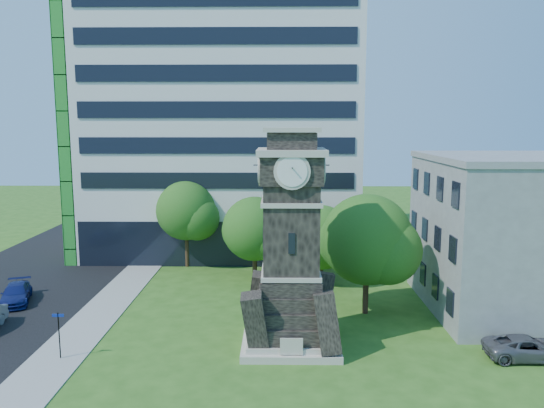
{
  "coord_description": "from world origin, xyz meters",
  "views": [
    {
      "loc": [
        2.36,
        -26.7,
        12.39
      ],
      "look_at": [
        1.89,
        5.74,
        7.5
      ],
      "focal_mm": 35.0,
      "sensor_mm": 36.0,
      "label": 1
    }
  ],
  "objects_px": {
    "car_street_north": "(16,294)",
    "street_sign": "(59,330)",
    "car_east_lot": "(527,348)",
    "park_bench": "(302,339)",
    "clock_tower": "(291,253)"
  },
  "relations": [
    {
      "from": "car_street_north",
      "to": "street_sign",
      "type": "distance_m",
      "value": 11.27
    },
    {
      "from": "car_east_lot",
      "to": "park_bench",
      "type": "xyz_separation_m",
      "value": [
        -11.93,
        1.2,
        -0.1
      ]
    },
    {
      "from": "car_east_lot",
      "to": "clock_tower",
      "type": "bearing_deg",
      "value": 82.22
    },
    {
      "from": "park_bench",
      "to": "street_sign",
      "type": "height_order",
      "value": "street_sign"
    },
    {
      "from": "clock_tower",
      "to": "street_sign",
      "type": "bearing_deg",
      "value": -169.97
    },
    {
      "from": "car_east_lot",
      "to": "street_sign",
      "type": "relative_size",
      "value": 1.72
    },
    {
      "from": "car_east_lot",
      "to": "park_bench",
      "type": "bearing_deg",
      "value": 84.65
    },
    {
      "from": "clock_tower",
      "to": "car_east_lot",
      "type": "bearing_deg",
      "value": -8.18
    },
    {
      "from": "clock_tower",
      "to": "car_street_north",
      "type": "height_order",
      "value": "clock_tower"
    },
    {
      "from": "car_east_lot",
      "to": "park_bench",
      "type": "height_order",
      "value": "car_east_lot"
    },
    {
      "from": "clock_tower",
      "to": "park_bench",
      "type": "distance_m",
      "value": 4.84
    },
    {
      "from": "clock_tower",
      "to": "car_street_north",
      "type": "xyz_separation_m",
      "value": [
        -19.1,
        6.77,
        -4.64
      ]
    },
    {
      "from": "car_street_north",
      "to": "park_bench",
      "type": "relative_size",
      "value": 2.34
    },
    {
      "from": "clock_tower",
      "to": "park_bench",
      "type": "height_order",
      "value": "clock_tower"
    },
    {
      "from": "car_east_lot",
      "to": "car_street_north",
      "type": "bearing_deg",
      "value": 75.24
    }
  ]
}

